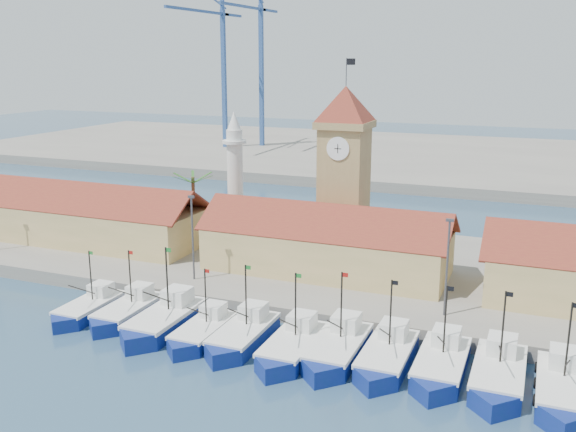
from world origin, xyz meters
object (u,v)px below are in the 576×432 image
at_px(minaret, 235,175).
at_px(clock_tower, 344,168).
at_px(boat_0, 88,309).
at_px(boat_5, 291,348).

bearing_deg(minaret, clock_tower, -7.61).
bearing_deg(minaret, boat_0, -97.36).
xyz_separation_m(boat_0, clock_tower, (18.29, 23.48, 11.27)).
distance_m(boat_5, minaret, 33.04).
height_order(boat_5, minaret, minaret).
distance_m(clock_tower, minaret, 15.30).
bearing_deg(boat_5, boat_0, 178.20).
relative_size(boat_0, minaret, 0.55).
xyz_separation_m(boat_5, clock_tower, (-3.10, 24.15, 11.19)).
bearing_deg(clock_tower, boat_5, -82.69).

